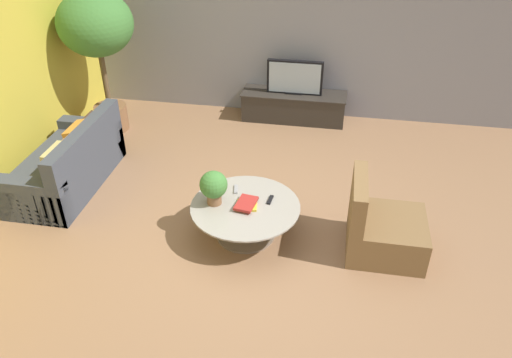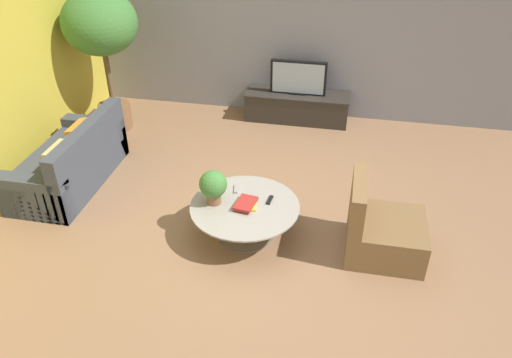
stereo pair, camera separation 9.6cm
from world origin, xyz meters
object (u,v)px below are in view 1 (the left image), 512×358
object	(u,v)px
media_console	(294,106)
armchair_wicker	(381,229)
potted_plant_tabletop	(214,186)
potted_palm_tall	(97,32)
coffee_table	(245,214)
couch_by_wall	(69,165)
television	(295,78)

from	to	relation	value
media_console	armchair_wicker	xyz separation A→B (m)	(1.26, -2.95, 0.04)
potted_plant_tabletop	media_console	bearing A→B (deg)	79.84
media_console	potted_palm_tall	distance (m)	3.09
media_console	potted_palm_tall	xyz separation A→B (m)	(-2.70, -0.81, 1.26)
armchair_wicker	potted_plant_tabletop	world-z (taller)	armchair_wicker
media_console	coffee_table	xyz separation A→B (m)	(-0.19, -2.96, 0.05)
coffee_table	couch_by_wall	distance (m)	2.46
couch_by_wall	potted_palm_tall	xyz separation A→B (m)	(-0.13, 1.55, 1.20)
coffee_table	couch_by_wall	world-z (taller)	couch_by_wall
potted_palm_tall	potted_plant_tabletop	distance (m)	3.18
coffee_table	armchair_wicker	world-z (taller)	armchair_wicker
couch_by_wall	television	bearing A→B (deg)	132.46
coffee_table	potted_plant_tabletop	bearing A→B (deg)	-178.45
potted_palm_tall	potted_plant_tabletop	size ratio (longest dim) A/B	5.31
television	armchair_wicker	size ratio (longest dim) A/B	0.99
coffee_table	potted_palm_tall	distance (m)	3.52
coffee_table	couch_by_wall	xyz separation A→B (m)	(-2.38, 0.61, 0.01)
coffee_table	potted_palm_tall	xyz separation A→B (m)	(-2.51, 2.16, 1.21)
couch_by_wall	potted_plant_tabletop	distance (m)	2.16
coffee_table	couch_by_wall	bearing A→B (deg)	165.73
couch_by_wall	coffee_table	bearing A→B (deg)	75.73
couch_by_wall	armchair_wicker	distance (m)	3.88
television	armchair_wicker	distance (m)	3.23
couch_by_wall	potted_plant_tabletop	bearing A→B (deg)	73.25
television	armchair_wicker	world-z (taller)	television
couch_by_wall	armchair_wicker	bearing A→B (deg)	81.22
coffee_table	potted_palm_tall	world-z (taller)	potted_palm_tall
media_console	potted_plant_tabletop	xyz separation A→B (m)	(-0.53, -2.97, 0.39)
media_console	television	world-z (taller)	television
couch_by_wall	armchair_wicker	xyz separation A→B (m)	(3.83, -0.59, -0.02)
armchair_wicker	television	bearing A→B (deg)	23.11
coffee_table	potted_palm_tall	size ratio (longest dim) A/B	0.57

